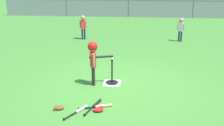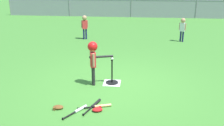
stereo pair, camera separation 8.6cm
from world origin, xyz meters
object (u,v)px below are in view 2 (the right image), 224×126
at_px(batter_child, 93,54).
at_px(fielder_deep_center, 85,24).
at_px(batting_tee, 112,79).
at_px(fielder_deep_left, 183,27).
at_px(spare_bat_black, 94,105).
at_px(spare_bat_silver, 78,110).
at_px(spare_bat_wood, 99,106).
at_px(glove_near_bats, 97,110).
at_px(glove_by_plate, 58,107).
at_px(baseball_on_tee, 112,58).

distance_m(batter_child, fielder_deep_center, 4.87).
relative_size(batting_tee, fielder_deep_center, 0.62).
distance_m(batter_child, fielder_deep_left, 5.53).
bearing_deg(batting_tee, spare_bat_black, -101.10).
height_order(batting_tee, spare_bat_silver, batting_tee).
distance_m(spare_bat_wood, glove_near_bats, 0.16).
xyz_separation_m(batter_child, glove_by_plate, (-0.54, -1.34, -0.77)).
xyz_separation_m(fielder_deep_center, glove_by_plate, (0.64, -6.06, -0.62)).
height_order(fielder_deep_left, spare_bat_wood, fielder_deep_left).
distance_m(spare_bat_wood, glove_by_plate, 0.87).
xyz_separation_m(batting_tee, fielder_deep_center, (-1.63, 4.59, 0.56)).
distance_m(spare_bat_black, glove_near_bats, 0.23).
distance_m(baseball_on_tee, batter_child, 0.49).
bearing_deg(spare_bat_wood, baseball_on_tee, 84.31).
relative_size(baseball_on_tee, batter_child, 0.07).
bearing_deg(spare_bat_black, glove_near_bats, -64.40).
distance_m(baseball_on_tee, spare_bat_wood, 1.48).
xyz_separation_m(baseball_on_tee, spare_bat_black, (-0.25, -1.28, -0.64)).
distance_m(batter_child, glove_by_plate, 1.64).
relative_size(fielder_deep_center, spare_bat_black, 1.45).
bearing_deg(fielder_deep_left, glove_near_bats, -112.95).
relative_size(fielder_deep_left, glove_by_plate, 4.29).
relative_size(batter_child, spare_bat_wood, 1.61).
distance_m(batting_tee, baseball_on_tee, 0.57).
bearing_deg(batter_child, fielder_deep_left, 58.63).
bearing_deg(baseball_on_tee, glove_near_bats, -95.75).
relative_size(spare_bat_black, glove_by_plate, 3.10).
relative_size(batting_tee, glove_near_bats, 2.49).
bearing_deg(spare_bat_silver, baseball_on_tee, 70.63).
height_order(spare_bat_silver, glove_by_plate, glove_by_plate).
bearing_deg(spare_bat_black, glove_by_plate, -164.99).
relative_size(batting_tee, spare_bat_black, 0.90).
bearing_deg(spare_bat_black, batting_tee, 78.90).
xyz_separation_m(batter_child, spare_bat_black, (0.21, -1.14, -0.78)).
xyz_separation_m(baseball_on_tee, spare_bat_wood, (-0.13, -1.33, -0.64)).
height_order(spare_bat_silver, glove_near_bats, glove_near_bats).
bearing_deg(glove_near_bats, batter_child, 102.73).
xyz_separation_m(baseball_on_tee, glove_near_bats, (-0.15, -1.49, -0.64)).
relative_size(baseball_on_tee, spare_bat_black, 0.11).
bearing_deg(fielder_deep_left, fielder_deep_center, 179.94).
xyz_separation_m(batting_tee, spare_bat_wood, (-0.13, -1.33, -0.07)).
bearing_deg(batting_tee, glove_near_bats, -95.75).
bearing_deg(glove_near_bats, batting_tee, 84.25).
relative_size(baseball_on_tee, spare_bat_silver, 0.12).
distance_m(baseball_on_tee, glove_near_bats, 1.62).
bearing_deg(fielder_deep_center, fielder_deep_left, -0.06).
xyz_separation_m(fielder_deep_left, glove_by_plate, (-3.41, -6.06, -0.59)).
distance_m(batting_tee, glove_by_plate, 1.78).
xyz_separation_m(spare_bat_silver, glove_by_plate, (-0.45, 0.07, 0.01)).
bearing_deg(fielder_deep_left, baseball_on_tee, -117.84).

